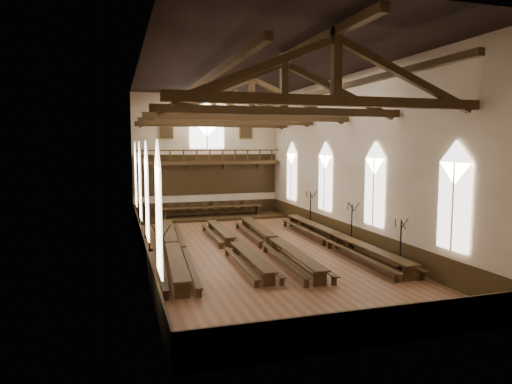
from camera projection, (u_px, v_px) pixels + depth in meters
ground at (252, 250)px, 25.75m from camera, size 26.00×26.00×0.00m
room_walls at (252, 135)px, 25.07m from camera, size 26.00×26.00×26.00m
wainscot_band at (252, 239)px, 25.68m from camera, size 12.00×26.00×1.20m
side_windows at (252, 184)px, 25.36m from camera, size 11.85×19.80×4.50m
end_window at (207, 128)px, 37.25m from camera, size 2.80×0.12×3.80m
minstrels_gallery at (208, 169)px, 37.37m from camera, size 11.80×1.24×3.70m
portraits at (207, 130)px, 37.27m from camera, size 7.75×0.09×1.45m
roof_trusses at (252, 102)px, 24.89m from camera, size 11.70×25.70×2.80m
refectory_row_a at (172, 246)px, 24.26m from camera, size 1.99×14.61×0.76m
refectory_row_b at (234, 243)px, 25.30m from camera, size 1.48×13.67×0.67m
refectory_row_c at (274, 240)px, 25.69m from camera, size 1.86×14.44×0.75m
refectory_row_d at (337, 237)px, 26.48m from camera, size 1.68×14.69×0.78m
dais at (213, 217)px, 36.60m from camera, size 11.40×3.00×0.20m
high_table at (212, 208)px, 36.52m from camera, size 8.14×1.02×0.76m
high_chairs at (210, 207)px, 37.29m from camera, size 6.77×0.47×1.07m
candelabrum_left_near at (162, 270)px, 18.61m from camera, size 0.81×0.78×2.69m
candelabrum_left_mid at (149, 236)px, 25.40m from camera, size 0.73×0.84×2.74m
candelabrum_left_far at (145, 227)px, 28.94m from camera, size 0.70×0.67×2.32m
candelabrum_right_near at (400, 254)px, 21.58m from camera, size 0.72×0.74×2.46m
candelabrum_right_mid at (352, 234)px, 26.03m from camera, size 0.74×0.82×2.67m
candelabrum_right_far at (310, 218)px, 31.53m from camera, size 0.79×0.83×2.75m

